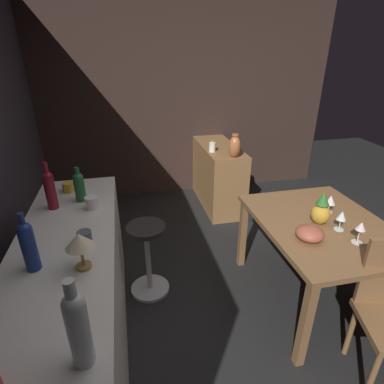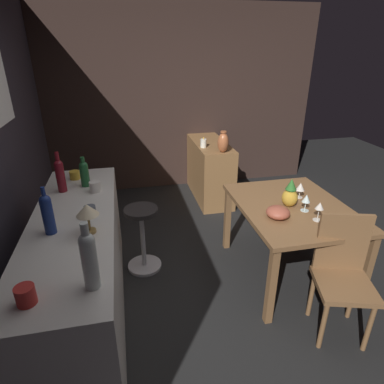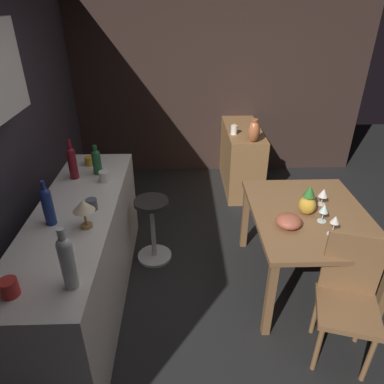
{
  "view_description": "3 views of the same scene",
  "coord_description": "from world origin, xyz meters",
  "px_view_note": "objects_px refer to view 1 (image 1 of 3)",
  "views": [
    {
      "loc": [
        -1.69,
        1.0,
        1.96
      ],
      "look_at": [
        0.52,
        0.5,
        0.9
      ],
      "focal_mm": 28.91,
      "sensor_mm": 36.0,
      "label": 1
    },
    {
      "loc": [
        -2.28,
        1.0,
        2.06
      ],
      "look_at": [
        0.24,
        0.45,
        0.89
      ],
      "focal_mm": 30.55,
      "sensor_mm": 36.0,
      "label": 2
    },
    {
      "loc": [
        -2.3,
        0.6,
        2.29
      ],
      "look_at": [
        0.3,
        0.53,
        0.83
      ],
      "focal_mm": 32.83,
      "sensor_mm": 36.0,
      "label": 3
    }
  ],
  "objects_px": {
    "dining_table": "(322,232)",
    "wine_glass_center": "(342,216)",
    "bar_stool": "(148,257)",
    "sideboard_cabinet": "(218,176)",
    "cup_slate": "(85,238)",
    "pineapple_centerpiece": "(321,210)",
    "wine_bottle_clear": "(78,326)",
    "fruit_bowl": "(310,233)",
    "vase_copper": "(235,146)",
    "pillar_candle_tall": "(212,147)",
    "wine_glass_left": "(331,200)",
    "wine_bottle_cobalt": "(28,244)",
    "cup_mustard": "(69,187)",
    "wine_bottle_ruby": "(50,188)",
    "wine_glass_right": "(361,227)",
    "cup_white": "(92,203)",
    "counter_lamp": "(80,243)",
    "wine_bottle_green": "(79,185)"
  },
  "relations": [
    {
      "from": "sideboard_cabinet",
      "to": "wine_bottle_clear",
      "type": "distance_m",
      "value": 3.21
    },
    {
      "from": "cup_white",
      "to": "counter_lamp",
      "type": "bearing_deg",
      "value": 179.96
    },
    {
      "from": "dining_table",
      "to": "wine_glass_center",
      "type": "relative_size",
      "value": 7.77
    },
    {
      "from": "fruit_bowl",
      "to": "cup_white",
      "type": "xyz_separation_m",
      "value": [
        0.5,
        1.47,
        0.16
      ]
    },
    {
      "from": "wine_bottle_cobalt",
      "to": "wine_bottle_clear",
      "type": "bearing_deg",
      "value": -153.43
    },
    {
      "from": "sideboard_cabinet",
      "to": "wine_glass_right",
      "type": "bearing_deg",
      "value": -171.54
    },
    {
      "from": "cup_white",
      "to": "vase_copper",
      "type": "height_order",
      "value": "vase_copper"
    },
    {
      "from": "cup_white",
      "to": "cup_mustard",
      "type": "relative_size",
      "value": 0.98
    },
    {
      "from": "cup_mustard",
      "to": "vase_copper",
      "type": "height_order",
      "value": "vase_copper"
    },
    {
      "from": "fruit_bowl",
      "to": "cup_white",
      "type": "distance_m",
      "value": 1.56
    },
    {
      "from": "wine_bottle_cobalt",
      "to": "sideboard_cabinet",
      "type": "bearing_deg",
      "value": -37.81
    },
    {
      "from": "sideboard_cabinet",
      "to": "cup_white",
      "type": "relative_size",
      "value": 8.63
    },
    {
      "from": "pineapple_centerpiece",
      "to": "wine_bottle_green",
      "type": "distance_m",
      "value": 1.83
    },
    {
      "from": "wine_glass_left",
      "to": "cup_slate",
      "type": "bearing_deg",
      "value": 98.61
    },
    {
      "from": "bar_stool",
      "to": "pineapple_centerpiece",
      "type": "relative_size",
      "value": 2.54
    },
    {
      "from": "dining_table",
      "to": "fruit_bowl",
      "type": "distance_m",
      "value": 0.33
    },
    {
      "from": "pillar_candle_tall",
      "to": "vase_copper",
      "type": "distance_m",
      "value": 0.33
    },
    {
      "from": "fruit_bowl",
      "to": "dining_table",
      "type": "bearing_deg",
      "value": -52.74
    },
    {
      "from": "sideboard_cabinet",
      "to": "cup_slate",
      "type": "distance_m",
      "value": 2.55
    },
    {
      "from": "dining_table",
      "to": "bar_stool",
      "type": "relative_size",
      "value": 1.81
    },
    {
      "from": "pillar_candle_tall",
      "to": "counter_lamp",
      "type": "bearing_deg",
      "value": 147.51
    },
    {
      "from": "bar_stool",
      "to": "fruit_bowl",
      "type": "relative_size",
      "value": 3.36
    },
    {
      "from": "pineapple_centerpiece",
      "to": "pillar_candle_tall",
      "type": "height_order",
      "value": "pineapple_centerpiece"
    },
    {
      "from": "fruit_bowl",
      "to": "vase_copper",
      "type": "bearing_deg",
      "value": -0.47
    },
    {
      "from": "pineapple_centerpiece",
      "to": "bar_stool",
      "type": "bearing_deg",
      "value": 73.69
    },
    {
      "from": "pineapple_centerpiece",
      "to": "wine_bottle_cobalt",
      "type": "distance_m",
      "value": 1.96
    },
    {
      "from": "wine_glass_left",
      "to": "wine_bottle_cobalt",
      "type": "bearing_deg",
      "value": 102.32
    },
    {
      "from": "sideboard_cabinet",
      "to": "fruit_bowl",
      "type": "distance_m",
      "value": 2.1
    },
    {
      "from": "cup_mustard",
      "to": "wine_bottle_ruby",
      "type": "bearing_deg",
      "value": 165.18
    },
    {
      "from": "wine_bottle_clear",
      "to": "wine_bottle_ruby",
      "type": "bearing_deg",
      "value": 13.94
    },
    {
      "from": "bar_stool",
      "to": "wine_glass_center",
      "type": "distance_m",
      "value": 1.55
    },
    {
      "from": "pineapple_centerpiece",
      "to": "wine_bottle_clear",
      "type": "relative_size",
      "value": 0.68
    },
    {
      "from": "cup_slate",
      "to": "counter_lamp",
      "type": "relative_size",
      "value": 0.56
    },
    {
      "from": "pineapple_centerpiece",
      "to": "cup_slate",
      "type": "height_order",
      "value": "pineapple_centerpiece"
    },
    {
      "from": "cup_white",
      "to": "cup_mustard",
      "type": "xyz_separation_m",
      "value": [
        0.35,
        0.2,
        -0.01
      ]
    },
    {
      "from": "sideboard_cabinet",
      "to": "cup_white",
      "type": "distance_m",
      "value": 2.2
    },
    {
      "from": "cup_white",
      "to": "counter_lamp",
      "type": "relative_size",
      "value": 0.6
    },
    {
      "from": "wine_bottle_cobalt",
      "to": "bar_stool",
      "type": "bearing_deg",
      "value": -42.13
    },
    {
      "from": "wine_bottle_ruby",
      "to": "cup_slate",
      "type": "bearing_deg",
      "value": -153.25
    },
    {
      "from": "bar_stool",
      "to": "pineapple_centerpiece",
      "type": "height_order",
      "value": "pineapple_centerpiece"
    },
    {
      "from": "wine_glass_center",
      "to": "counter_lamp",
      "type": "height_order",
      "value": "counter_lamp"
    },
    {
      "from": "cup_mustard",
      "to": "bar_stool",
      "type": "bearing_deg",
      "value": -116.05
    },
    {
      "from": "wine_bottle_green",
      "to": "cup_white",
      "type": "bearing_deg",
      "value": -149.21
    },
    {
      "from": "wine_glass_right",
      "to": "vase_copper",
      "type": "relative_size",
      "value": 0.6
    },
    {
      "from": "counter_lamp",
      "to": "vase_copper",
      "type": "relative_size",
      "value": 0.79
    },
    {
      "from": "wine_glass_left",
      "to": "wine_bottle_cobalt",
      "type": "relative_size",
      "value": 0.44
    },
    {
      "from": "wine_glass_center",
      "to": "cup_slate",
      "type": "height_order",
      "value": "cup_slate"
    },
    {
      "from": "pineapple_centerpiece",
      "to": "wine_bottle_green",
      "type": "relative_size",
      "value": 0.97
    },
    {
      "from": "cup_mustard",
      "to": "cup_white",
      "type": "bearing_deg",
      "value": -149.62
    },
    {
      "from": "dining_table",
      "to": "wine_bottle_ruby",
      "type": "relative_size",
      "value": 3.39
    }
  ]
}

